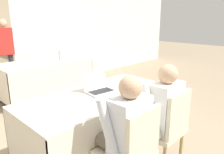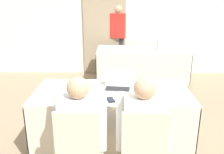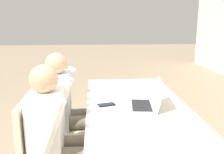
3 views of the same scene
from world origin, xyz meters
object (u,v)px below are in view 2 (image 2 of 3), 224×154
at_px(cell_phone, 111,100).
at_px(chair_near_left, 80,145).
at_px(laptop, 118,86).
at_px(chair_near_right, 143,145).
at_px(person_checkered_shirt, 81,124).
at_px(person_red_shirt, 118,35).
at_px(water_bottle, 159,45).
at_px(person_white_shirt, 142,125).

relative_size(cell_phone, chair_near_left, 0.18).
distance_m(laptop, chair_near_right, 0.88).
relative_size(person_checkered_shirt, person_red_shirt, 0.72).
distance_m(water_bottle, person_white_shirt, 2.91).
bearing_deg(water_bottle, chair_near_right, -101.77).
relative_size(chair_near_right, person_red_shirt, 0.56).
distance_m(cell_phone, person_red_shirt, 3.28).
bearing_deg(person_red_shirt, person_checkered_shirt, -82.44).
distance_m(cell_phone, chair_near_left, 0.61).
height_order(laptop, person_white_shirt, person_white_shirt).
bearing_deg(laptop, chair_near_left, -107.57).
height_order(laptop, chair_near_left, laptop).
bearing_deg(person_checkered_shirt, laptop, -117.24).
distance_m(cell_phone, chair_near_right, 0.62).
distance_m(chair_near_left, person_red_shirt, 3.79).
height_order(chair_near_left, person_checkered_shirt, person_checkered_shirt).
bearing_deg(chair_near_left, laptop, -114.17).
xyz_separation_m(water_bottle, person_white_shirt, (-0.61, -2.83, -0.20)).
height_order(laptop, person_red_shirt, person_red_shirt).
distance_m(person_white_shirt, person_red_shirt, 3.66).
bearing_deg(water_bottle, chair_near_left, -112.18).
bearing_deg(chair_near_right, chair_near_left, 0.00).
xyz_separation_m(laptop, chair_near_right, (0.23, -0.80, -0.29)).
bearing_deg(person_checkered_shirt, person_white_shirt, -180.00).
height_order(chair_near_left, chair_near_right, same).
relative_size(laptop, chair_near_right, 0.40).
xyz_separation_m(water_bottle, person_red_shirt, (-0.81, 0.81, 0.06)).
xyz_separation_m(water_bottle, chair_near_right, (-0.61, -2.94, -0.36)).
relative_size(cell_phone, person_red_shirt, 0.10).
distance_m(cell_phone, person_checkered_shirt, 0.47).
xyz_separation_m(cell_phone, water_bottle, (0.92, 2.46, 0.11)).
relative_size(cell_phone, chair_near_right, 0.18).
relative_size(water_bottle, person_white_shirt, 0.22).
relative_size(laptop, cell_phone, 2.27).
bearing_deg(laptop, person_red_shirt, 95.97).
xyz_separation_m(water_bottle, person_checkered_shirt, (-1.20, -2.83, -0.20)).
height_order(chair_near_left, person_red_shirt, person_red_shirt).
height_order(chair_near_right, person_red_shirt, person_red_shirt).
height_order(laptop, cell_phone, laptop).
bearing_deg(chair_near_right, person_checkered_shirt, -9.93).
xyz_separation_m(laptop, person_checkered_shirt, (-0.36, -0.70, -0.13)).
bearing_deg(person_white_shirt, cell_phone, -50.31).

